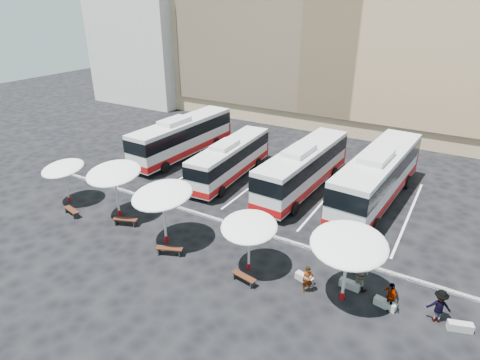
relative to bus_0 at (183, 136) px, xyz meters
The scene contains 26 objects.
ground 13.16m from the bus_0, 45.60° to the right, with size 120.00×120.00×0.00m, color black.
sandstone_building 26.55m from the bus_0, 68.06° to the left, with size 42.00×18.25×29.60m.
apartment_block 27.50m from the bus_0, 135.29° to the left, with size 14.00×14.00×18.00m, color beige.
curb_divider 12.80m from the bus_0, 44.01° to the right, with size 34.00×0.25×0.15m, color black.
bay_lines 9.41m from the bus_0, ahead, with size 24.15×12.00×0.01m.
bus_0 is the anchor object (origin of this frame).
bus_1 6.99m from the bus_0, 17.32° to the right, with size 2.95×10.88×3.42m.
bus_2 12.97m from the bus_0, ahead, with size 3.27×12.35×3.88m.
bus_3 18.42m from the bus_0, ahead, with size 3.80×13.58×4.26m.
sunshade_0 12.24m from the bus_0, 97.30° to the right, with size 3.49×3.52×3.19m.
sunshade_1 12.29m from the bus_0, 73.96° to the right, with size 4.13×4.17×3.86m.
sunshade_2 15.26m from the bus_0, 56.35° to the right, with size 4.72×4.75×3.89m.
sunshade_3 18.95m from the bus_0, 40.98° to the right, with size 3.81×3.84×3.27m.
sunshade_4 23.18m from the bus_0, 31.80° to the right, with size 4.53×4.57×3.92m.
wood_bench_0 13.54m from the bus_0, 88.15° to the right, with size 1.62×0.75×0.48m.
wood_bench_1 13.46m from the bus_0, 69.26° to the right, with size 1.72×1.02×0.51m.
wood_bench_2 16.72m from the bus_0, 55.09° to the right, with size 1.66×1.02×0.50m.
wood_bench_3 20.09m from the bus_0, 42.85° to the right, with size 1.53×0.64×0.45m.
conc_bench_0 21.17m from the bus_0, 34.14° to the right, with size 1.06×0.35×0.40m, color gray.
conc_bench_1 22.73m from the bus_0, 29.35° to the right, with size 1.10×0.37×0.41m, color gray.
conc_bench_2 24.70m from the bus_0, 28.26° to the right, with size 1.09×0.36×0.41m, color gray.
conc_bench_3 27.60m from the bus_0, 24.56° to the right, with size 1.11×0.37×0.41m, color gray.
passenger_0 21.90m from the bus_0, 35.08° to the right, with size 0.57×0.37×1.56m, color black.
passenger_1 22.95m from the bus_0, 28.29° to the right, with size 0.91×0.71×1.87m, color black.
passenger_2 24.84m from the bus_0, 28.20° to the right, with size 0.93×0.39×1.60m, color black.
passenger_3 26.57m from the bus_0, 25.29° to the right, with size 1.14×0.65×1.76m, color black.
Camera 1 is at (14.30, -19.51, 14.15)m, focal length 30.00 mm.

